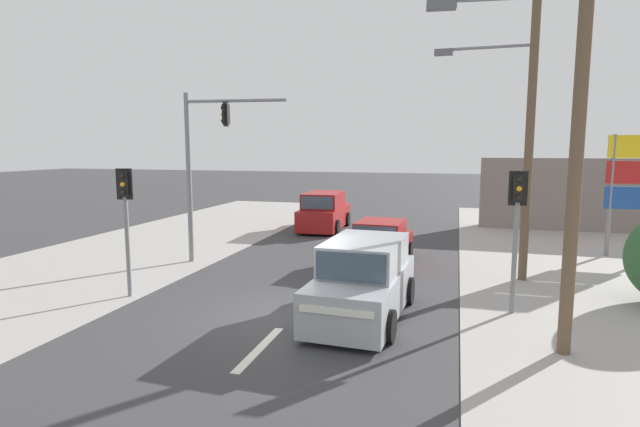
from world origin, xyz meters
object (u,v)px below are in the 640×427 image
object	(u,v)px
utility_pole_midground_right	(526,107)
pedestal_signal_right_kerb	(517,218)
traffic_signal_mast	(203,156)
pedestal_signal_left_kerb	(126,211)
suv_oncoming_near	(324,212)
utility_pole_foreground_right	(573,92)
shopping_plaza_sign	(638,178)
sedan_kerbside_parked	(380,245)
suv_oncoming_mid	(363,281)

from	to	relation	value
utility_pole_midground_right	pedestal_signal_right_kerb	distance (m)	4.52
traffic_signal_mast	pedestal_signal_left_kerb	bearing A→B (deg)	-90.03
pedestal_signal_left_kerb	traffic_signal_mast	bearing A→B (deg)	89.97
pedestal_signal_right_kerb	suv_oncoming_near	size ratio (longest dim) A/B	0.77
utility_pole_foreground_right	suv_oncoming_near	xyz separation A→B (m)	(-8.44, 13.53, -4.27)
traffic_signal_mast	shopping_plaza_sign	xyz separation A→B (m)	(15.09, 5.01, -0.85)
utility_pole_midground_right	traffic_signal_mast	xyz separation A→B (m)	(-10.58, -0.42, -1.47)
pedestal_signal_left_kerb	utility_pole_foreground_right	bearing A→B (deg)	-5.55
suv_oncoming_near	pedestal_signal_right_kerb	bearing A→B (deg)	-54.98
sedan_kerbside_parked	suv_oncoming_near	bearing A→B (deg)	119.52
utility_pole_foreground_right	utility_pole_midground_right	distance (m)	5.81
pedestal_signal_left_kerb	shopping_plaza_sign	bearing A→B (deg)	31.79
utility_pole_foreground_right	suv_oncoming_near	distance (m)	16.52
shopping_plaza_sign	sedan_kerbside_parked	size ratio (longest dim) A/B	1.07
pedestal_signal_right_kerb	sedan_kerbside_parked	bearing A→B (deg)	132.29
traffic_signal_mast	suv_oncoming_near	bearing A→B (deg)	74.56
utility_pole_midground_right	shopping_plaza_sign	xyz separation A→B (m)	(4.51, 4.59, -2.32)
pedestal_signal_right_kerb	suv_oncoming_mid	bearing A→B (deg)	-161.78
pedestal_signal_right_kerb	suv_oncoming_mid	size ratio (longest dim) A/B	0.77
sedan_kerbside_parked	suv_oncoming_mid	bearing A→B (deg)	-85.61
utility_pole_foreground_right	pedestal_signal_right_kerb	distance (m)	3.66
utility_pole_midground_right	traffic_signal_mast	size ratio (longest dim) A/B	1.65
pedestal_signal_right_kerb	pedestal_signal_left_kerb	world-z (taller)	same
pedestal_signal_left_kerb	sedan_kerbside_parked	world-z (taller)	pedestal_signal_left_kerb
suv_oncoming_near	sedan_kerbside_parked	bearing A→B (deg)	-60.48
traffic_signal_mast	utility_pole_midground_right	bearing A→B (deg)	2.27
shopping_plaza_sign	suv_oncoming_mid	size ratio (longest dim) A/B	0.99
utility_pole_foreground_right	utility_pole_midground_right	xyz separation A→B (m)	(-0.11, 5.80, 0.15)
shopping_plaza_sign	suv_oncoming_near	distance (m)	13.38
utility_pole_foreground_right	sedan_kerbside_parked	bearing A→B (deg)	124.30
pedestal_signal_right_kerb	sedan_kerbside_parked	world-z (taller)	pedestal_signal_right_kerb
utility_pole_midground_right	sedan_kerbside_parked	size ratio (longest dim) A/B	2.29
traffic_signal_mast	suv_oncoming_mid	world-z (taller)	traffic_signal_mast
utility_pole_foreground_right	traffic_signal_mast	distance (m)	12.05
sedan_kerbside_parked	shopping_plaza_sign	bearing A→B (deg)	22.19
shopping_plaza_sign	suv_oncoming_mid	distance (m)	12.74
pedestal_signal_left_kerb	suv_oncoming_mid	world-z (taller)	pedestal_signal_left_kerb
utility_pole_midground_right	suv_oncoming_near	xyz separation A→B (m)	(-8.33, 7.73, -4.42)
utility_pole_foreground_right	sedan_kerbside_parked	xyz separation A→B (m)	(-4.59, 6.73, -4.45)
utility_pole_foreground_right	traffic_signal_mast	xyz separation A→B (m)	(-10.70, 5.38, -1.32)
utility_pole_midground_right	shopping_plaza_sign	world-z (taller)	utility_pole_midground_right
pedestal_signal_left_kerb	suv_oncoming_mid	distance (m)	6.71
traffic_signal_mast	suv_oncoming_mid	bearing A→B (deg)	-32.72
pedestal_signal_right_kerb	sedan_kerbside_parked	size ratio (longest dim) A/B	0.82
utility_pole_midground_right	pedestal_signal_right_kerb	bearing A→B (deg)	-98.21
sedan_kerbside_parked	suv_oncoming_mid	size ratio (longest dim) A/B	0.93
utility_pole_midground_right	suv_oncoming_mid	world-z (taller)	utility_pole_midground_right
utility_pole_foreground_right	pedestal_signal_right_kerb	xyz separation A→B (m)	(-0.61, 2.36, -2.74)
utility_pole_midground_right	pedestal_signal_right_kerb	size ratio (longest dim) A/B	2.78
suv_oncoming_near	pedestal_signal_left_kerb	bearing A→B (deg)	-100.22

